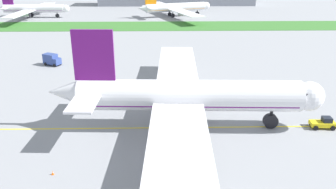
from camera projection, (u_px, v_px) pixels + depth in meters
name	position (u px, v px, depth m)	size (l,w,h in m)	color
ground_plane	(166.00, 128.00, 62.34)	(600.00, 600.00, 0.00)	gray
apron_taxi_line	(166.00, 128.00, 62.32)	(280.00, 0.36, 0.01)	yellow
grass_median_strip	(163.00, 26.00, 157.74)	(320.00, 24.00, 0.10)	#38722D
airliner_foreground	(185.00, 96.00, 60.53)	(48.49, 75.68, 17.67)	white
pushback_tug	(323.00, 123.00, 61.92)	(6.20, 2.47, 2.12)	yellow
ground_crew_wingwalker_port	(190.00, 107.00, 68.73)	(0.46, 0.46, 1.58)	black
traffic_cone_near_nose	(53.00, 173.00, 48.64)	(0.36, 0.36, 0.58)	#F2590C
service_truck_baggage_loader	(52.00, 59.00, 98.71)	(5.57, 4.47, 3.24)	#33478C
parked_airliner_far_left	(33.00, 9.00, 179.64)	(38.30, 60.26, 13.18)	white
parked_airliner_far_centre	(175.00, 8.00, 182.31)	(39.13, 62.79, 13.94)	white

